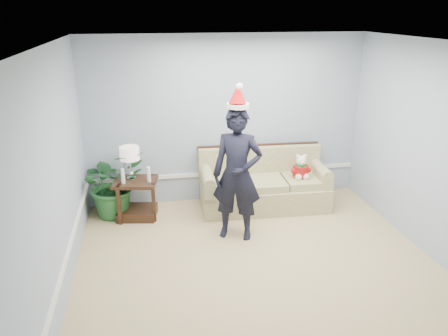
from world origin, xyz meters
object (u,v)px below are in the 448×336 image
table_lamp (130,155)px  houseplant (113,183)px  sofa (263,186)px  man (237,175)px  teddy_bear (301,169)px  side_table (137,203)px

table_lamp → houseplant: size_ratio=0.49×
sofa → man: size_ratio=1.11×
table_lamp → teddy_bear: table_lamp is taller
sofa → side_table: bearing=-175.8°
teddy_bear → table_lamp: bearing=178.7°
table_lamp → teddy_bear: size_ratio=1.31×
teddy_bear → man: bearing=-145.6°
man → side_table: bearing=169.9°
sofa → houseplant: bearing=-179.6°
table_lamp → man: (1.44, -0.91, -0.08)m
sofa → houseplant: houseplant is taller
table_lamp → houseplant: (-0.29, 0.10, -0.48)m
sofa → table_lamp: table_lamp is taller
table_lamp → houseplant: table_lamp is taller
side_table → man: bearing=-31.9°
sofa → houseplant: (-2.36, 0.09, 0.19)m
sofa → man: 1.27m
houseplant → man: man is taller
houseplant → side_table: bearing=-23.3°
side_table → houseplant: 0.47m
sofa → teddy_bear: 0.66m
sofa → man: bearing=-122.0°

